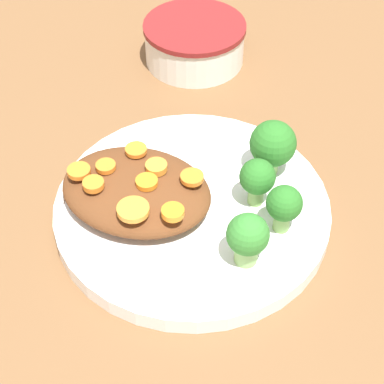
{
  "coord_description": "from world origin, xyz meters",
  "views": [
    {
      "loc": [
        -0.14,
        0.38,
        0.45
      ],
      "look_at": [
        0.0,
        0.0,
        0.03
      ],
      "focal_mm": 60.0,
      "sensor_mm": 36.0,
      "label": 1
    }
  ],
  "objects": [
    {
      "name": "broccoli_floret_1",
      "position": [
        -0.08,
        0.0,
        0.05
      ],
      "size": [
        0.03,
        0.03,
        0.05
      ],
      "color": "#759E51",
      "rests_on": "plate"
    },
    {
      "name": "carrot_slice_7",
      "position": [
        0.03,
        0.05,
        0.05
      ],
      "size": [
        0.03,
        0.03,
        0.01
      ],
      "primitive_type": "cylinder",
      "color": "orange",
      "rests_on": "stew_mound"
    },
    {
      "name": "broccoli_floret_2",
      "position": [
        -0.06,
        -0.07,
        0.05
      ],
      "size": [
        0.04,
        0.04,
        0.06
      ],
      "color": "#759E51",
      "rests_on": "plate"
    },
    {
      "name": "stew_mound",
      "position": [
        0.05,
        0.02,
        0.03
      ],
      "size": [
        0.14,
        0.11,
        0.03
      ],
      "primitive_type": "ellipsoid",
      "color": "#5B3319",
      "rests_on": "plate"
    },
    {
      "name": "ground_plane",
      "position": [
        0.0,
        0.0,
        0.0
      ],
      "size": [
        4.0,
        4.0,
        0.0
      ],
      "primitive_type": "plane",
      "color": "brown"
    },
    {
      "name": "carrot_slice_0",
      "position": [
        0.03,
        -0.0,
        0.05
      ],
      "size": [
        0.02,
        0.02,
        0.01
      ],
      "primitive_type": "cylinder",
      "color": "orange",
      "rests_on": "stew_mound"
    },
    {
      "name": "carrot_slice_3",
      "position": [
        0.04,
        0.02,
        0.05
      ],
      "size": [
        0.02,
        0.02,
        0.01
      ],
      "primitive_type": "cylinder",
      "color": "orange",
      "rests_on": "stew_mound"
    },
    {
      "name": "carrot_slice_6",
      "position": [
        0.0,
        0.05,
        0.05
      ],
      "size": [
        0.02,
        0.02,
        0.01
      ],
      "primitive_type": "cylinder",
      "color": "orange",
      "rests_on": "stew_mound"
    },
    {
      "name": "dip_bowl",
      "position": [
        0.09,
        -0.24,
        0.03
      ],
      "size": [
        0.12,
        0.12,
        0.05
      ],
      "color": "white",
      "rests_on": "ground_plane"
    },
    {
      "name": "carrot_slice_5",
      "position": [
        0.1,
        0.03,
        0.05
      ],
      "size": [
        0.02,
        0.02,
        0.0
      ],
      "primitive_type": "cylinder",
      "color": "orange",
      "rests_on": "stew_mound"
    },
    {
      "name": "carrot_slice_1",
      "position": [
        0.08,
        0.04,
        0.05
      ],
      "size": [
        0.02,
        0.02,
        0.01
      ],
      "primitive_type": "cylinder",
      "color": "orange",
      "rests_on": "stew_mound"
    },
    {
      "name": "broccoli_floret_0",
      "position": [
        -0.07,
        0.05,
        0.05
      ],
      "size": [
        0.04,
        0.04,
        0.05
      ],
      "color": "#7FA85B",
      "rests_on": "plate"
    },
    {
      "name": "broccoli_floret_3",
      "position": [
        -0.05,
        -0.02,
        0.05
      ],
      "size": [
        0.03,
        0.03,
        0.05
      ],
      "color": "#759E51",
      "rests_on": "plate"
    },
    {
      "name": "carrot_slice_4",
      "position": [
        0.06,
        -0.02,
        0.05
      ],
      "size": [
        0.02,
        0.02,
        0.0
      ],
      "primitive_type": "cylinder",
      "color": "orange",
      "rests_on": "stew_mound"
    },
    {
      "name": "carrot_slice_8",
      "position": [
        0.08,
        0.01,
        0.05
      ],
      "size": [
        0.02,
        0.02,
        0.0
      ],
      "primitive_type": "cylinder",
      "color": "orange",
      "rests_on": "stew_mound"
    },
    {
      "name": "carrot_slice_2",
      "position": [
        -0.0,
        0.0,
        0.05
      ],
      "size": [
        0.02,
        0.02,
        0.0
      ],
      "primitive_type": "cylinder",
      "color": "orange",
      "rests_on": "stew_mound"
    },
    {
      "name": "plate",
      "position": [
        0.0,
        0.0,
        0.01
      ],
      "size": [
        0.26,
        0.26,
        0.02
      ],
      "color": "white",
      "rests_on": "ground_plane"
    }
  ]
}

